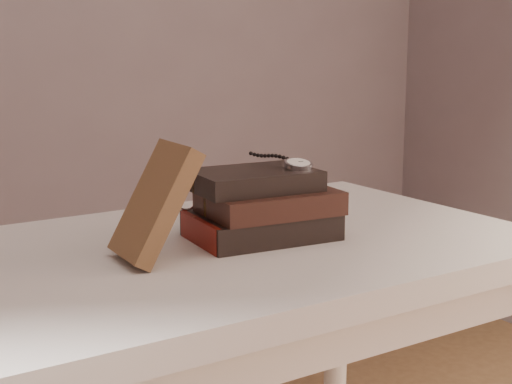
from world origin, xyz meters
TOP-DOWN VIEW (x-y plane):
  - table at (0.00, 0.35)m, footprint 1.00×0.60m
  - book_stack at (0.08, 0.34)m, footprint 0.23×0.17m
  - journal at (-0.11, 0.32)m, footprint 0.11×0.11m
  - pocket_watch at (0.14, 0.33)m, footprint 0.05×0.15m
  - eyeglasses at (0.01, 0.42)m, footprint 0.10×0.11m

SIDE VIEW (x-z plane):
  - table at x=0.00m, z-range 0.28..1.03m
  - book_stack at x=0.08m, z-range 0.75..0.86m
  - eyeglasses at x=0.01m, z-range 0.79..0.83m
  - journal at x=-0.11m, z-range 0.75..0.92m
  - pocket_watch at x=0.14m, z-range 0.86..0.88m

